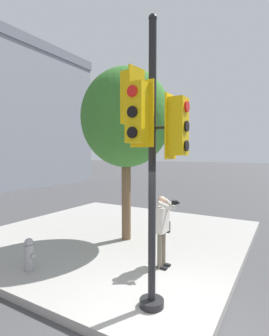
# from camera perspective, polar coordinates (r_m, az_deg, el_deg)

# --- Properties ---
(sidewalk_corner) EXTENTS (8.00, 8.00, 0.17)m
(sidewalk_corner) POSITION_cam_1_polar(r_m,az_deg,el_deg) (8.90, -4.60, -14.54)
(sidewalk_corner) COLOR #9E9B96
(sidewalk_corner) RESTS_ON ground_plane
(traffic_signal_pole) EXTENTS (0.87, 1.22, 4.88)m
(traffic_signal_pole) POSITION_cam_1_polar(r_m,az_deg,el_deg) (4.30, 3.30, 6.89)
(traffic_signal_pole) COLOR black
(traffic_signal_pole) RESTS_ON sidewalk_corner
(person_photographer) EXTENTS (0.58, 0.54, 1.65)m
(person_photographer) POSITION_cam_1_polar(r_m,az_deg,el_deg) (6.19, 6.10, -12.23)
(person_photographer) COLOR black
(person_photographer) RESTS_ON sidewalk_corner
(street_tree) EXTENTS (2.69, 2.69, 5.17)m
(street_tree) POSITION_cam_1_polar(r_m,az_deg,el_deg) (7.98, -1.84, 10.69)
(street_tree) COLOR brown
(street_tree) RESTS_ON sidewalk_corner
(fire_hydrant) EXTENTS (0.21, 0.27, 0.73)m
(fire_hydrant) POSITION_cam_1_polar(r_m,az_deg,el_deg) (6.61, -21.97, -17.06)
(fire_hydrant) COLOR #99999E
(fire_hydrant) RESTS_ON sidewalk_corner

